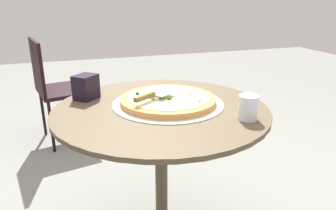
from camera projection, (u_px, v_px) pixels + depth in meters
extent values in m
cylinder|color=brown|center=(161.00, 109.00, 1.28)|extent=(0.87, 0.87, 0.02)
cylinder|color=brown|center=(162.00, 184.00, 1.40)|extent=(0.05, 0.05, 0.70)
cylinder|color=silver|center=(168.00, 103.00, 1.31)|extent=(0.47, 0.47, 0.00)
cylinder|color=#D38F4C|center=(168.00, 100.00, 1.31)|extent=(0.40, 0.40, 0.02)
cylinder|color=beige|center=(168.00, 97.00, 1.30)|extent=(0.34, 0.34, 0.00)
sphere|color=#21631F|center=(137.00, 94.00, 1.33)|extent=(0.02, 0.02, 0.02)
sphere|color=#F7E3BF|center=(190.00, 93.00, 1.33)|extent=(0.02, 0.02, 0.02)
sphere|color=white|center=(156.00, 94.00, 1.32)|extent=(0.01, 0.01, 0.01)
sphere|color=#257432|center=(163.00, 93.00, 1.34)|extent=(0.02, 0.02, 0.02)
sphere|color=#217129|center=(159.00, 97.00, 1.28)|extent=(0.02, 0.02, 0.02)
sphere|color=silver|center=(199.00, 101.00, 1.24)|extent=(0.02, 0.02, 0.02)
sphere|color=#22761C|center=(164.00, 96.00, 1.31)|extent=(0.01, 0.01, 0.01)
sphere|color=#27662A|center=(170.00, 99.00, 1.27)|extent=(0.02, 0.02, 0.02)
sphere|color=beige|center=(157.00, 99.00, 1.26)|extent=(0.02, 0.02, 0.02)
cube|color=silver|center=(162.00, 92.00, 1.30)|extent=(0.12, 0.13, 0.00)
cube|color=brown|center=(145.00, 97.00, 1.22)|extent=(0.08, 0.10, 0.02)
cylinder|color=white|center=(248.00, 107.00, 1.14)|extent=(0.07, 0.07, 0.09)
cube|color=black|center=(86.00, 87.00, 1.36)|extent=(0.12, 0.12, 0.11)
cube|color=black|center=(67.00, 90.00, 2.58)|extent=(0.52, 0.52, 0.03)
cube|color=black|center=(37.00, 66.00, 2.41)|extent=(0.43, 0.11, 0.40)
cylinder|color=black|center=(86.00, 105.00, 2.89)|extent=(0.02, 0.02, 0.42)
cylinder|color=black|center=(99.00, 118.00, 2.59)|extent=(0.02, 0.02, 0.42)
cylinder|color=black|center=(43.00, 112.00, 2.71)|extent=(0.02, 0.02, 0.42)
cylinder|color=black|center=(52.00, 127.00, 2.41)|extent=(0.02, 0.02, 0.42)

